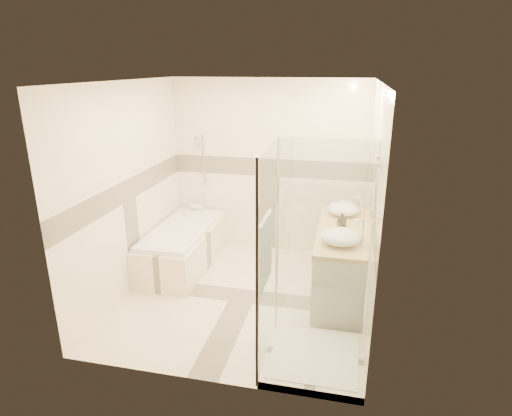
% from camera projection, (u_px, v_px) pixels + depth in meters
% --- Properties ---
extents(room, '(2.82, 3.02, 2.52)m').
position_uv_depth(room, '(247.00, 197.00, 4.79)').
color(room, '#F3E3C1').
rests_on(room, ground).
extents(bathtub, '(0.75, 1.70, 0.56)m').
position_uv_depth(bathtub, '(183.00, 244.00, 5.90)').
color(bathtub, '#F8E8C6').
rests_on(bathtub, ground).
extents(vanity, '(0.58, 1.62, 0.85)m').
position_uv_depth(vanity, '(341.00, 262.00, 5.10)').
color(vanity, white).
rests_on(vanity, ground).
extents(shower_enclosure, '(0.96, 0.93, 2.04)m').
position_uv_depth(shower_enclosure, '(304.00, 310.00, 3.96)').
color(shower_enclosure, '#F8E8C6').
rests_on(shower_enclosure, ground).
extents(vessel_sink_near, '(0.40, 0.40, 0.16)m').
position_uv_depth(vessel_sink_near, '(343.00, 209.00, 5.41)').
color(vessel_sink_near, white).
rests_on(vessel_sink_near, vanity).
extents(vessel_sink_far, '(0.42, 0.42, 0.17)m').
position_uv_depth(vessel_sink_far, '(340.00, 237.00, 4.53)').
color(vessel_sink_far, white).
rests_on(vessel_sink_far, vanity).
extents(faucet_near, '(0.11, 0.03, 0.26)m').
position_uv_depth(faucet_near, '(361.00, 205.00, 5.34)').
color(faucet_near, silver).
rests_on(faucet_near, vanity).
extents(faucet_far, '(0.12, 0.03, 0.29)m').
position_uv_depth(faucet_far, '(362.00, 231.00, 4.45)').
color(faucet_far, silver).
rests_on(faucet_far, vanity).
extents(amenity_bottle_a, '(0.11, 0.11, 0.19)m').
position_uv_depth(amenity_bottle_a, '(341.00, 226.00, 4.80)').
color(amenity_bottle_a, black).
rests_on(amenity_bottle_a, vanity).
extents(amenity_bottle_b, '(0.15, 0.15, 0.15)m').
position_uv_depth(amenity_bottle_b, '(342.00, 219.00, 5.05)').
color(amenity_bottle_b, black).
rests_on(amenity_bottle_b, vanity).
extents(folded_towels, '(0.21, 0.29, 0.08)m').
position_uv_depth(folded_towels, '(343.00, 206.00, 5.62)').
color(folded_towels, white).
rests_on(folded_towels, vanity).
extents(rolled_towel, '(0.19, 0.09, 0.09)m').
position_uv_depth(rolled_towel, '(196.00, 207.00, 6.51)').
color(rolled_towel, white).
rests_on(rolled_towel, bathtub).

